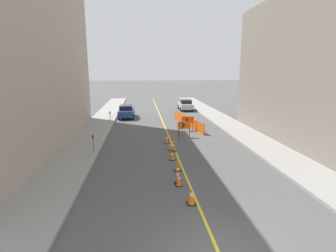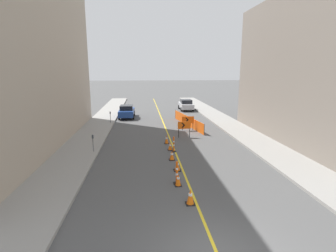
{
  "view_description": "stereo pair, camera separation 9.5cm",
  "coord_description": "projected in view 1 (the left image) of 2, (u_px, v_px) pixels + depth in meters",
  "views": [
    {
      "loc": [
        -2.41,
        -6.97,
        5.83
      ],
      "look_at": [
        -0.1,
        15.62,
        1.0
      ],
      "focal_mm": 28.0,
      "sensor_mm": 36.0,
      "label": 1
    },
    {
      "loc": [
        -2.31,
        -6.98,
        5.83
      ],
      "look_at": [
        -0.1,
        15.62,
        1.0
      ],
      "focal_mm": 28.0,
      "sensor_mm": 36.0,
      "label": 2
    }
  ],
  "objects": [
    {
      "name": "parking_meter_near_curb",
      "position": [
        93.0,
        140.0,
        18.48
      ],
      "size": [
        0.12,
        0.11,
        1.24
      ],
      "color": "#4C4C51",
      "rests_on": "sidewalk_left"
    },
    {
      "name": "arrow_barricade_primary",
      "position": [
        184.0,
        126.0,
        23.06
      ],
      "size": [
        1.16,
        0.14,
        1.44
      ],
      "rotation": [
        0.0,
        0.0,
        0.07
      ],
      "color": "#EF560C",
      "rests_on": "ground_plane"
    },
    {
      "name": "sidewalk_right",
      "position": [
        219.0,
        118.0,
        32.3
      ],
      "size": [
        3.03,
        48.05,
        0.16
      ],
      "color": "gray",
      "rests_on": "ground_plane"
    },
    {
      "name": "building_facade_right",
      "position": [
        316.0,
        69.0,
        20.9
      ],
      "size": [
        6.0,
        17.4,
        11.81
      ],
      "color": "slate",
      "rests_on": "ground_plane"
    },
    {
      "name": "lane_stripe",
      "position": [
        162.0,
        120.0,
        31.62
      ],
      "size": [
        0.12,
        48.05,
        0.01
      ],
      "color": "gold",
      "rests_on": "ground_plane"
    },
    {
      "name": "traffic_cone_farthest",
      "position": [
        167.0,
        139.0,
        21.23
      ],
      "size": [
        0.35,
        0.35,
        0.73
      ],
      "color": "black",
      "rests_on": "ground_plane"
    },
    {
      "name": "traffic_cone_second",
      "position": [
        179.0,
        180.0,
        13.46
      ],
      "size": [
        0.36,
        0.36,
        0.66
      ],
      "color": "black",
      "rests_on": "ground_plane"
    },
    {
      "name": "delineator_post_rear",
      "position": [
        174.0,
        145.0,
        19.08
      ],
      "size": [
        0.31,
        0.31,
        1.15
      ],
      "color": "black",
      "rests_on": "ground_plane"
    },
    {
      "name": "traffic_cone_third",
      "position": [
        178.0,
        166.0,
        15.51
      ],
      "size": [
        0.42,
        0.42,
        0.62
      ],
      "color": "black",
      "rests_on": "ground_plane"
    },
    {
      "name": "traffic_cone_fourth",
      "position": [
        172.0,
        155.0,
        17.34
      ],
      "size": [
        0.39,
        0.39,
        0.64
      ],
      "color": "black",
      "rests_on": "ground_plane"
    },
    {
      "name": "sidewalk_left",
      "position": [
        102.0,
        120.0,
        30.9
      ],
      "size": [
        3.03,
        48.05,
        0.16
      ],
      "color": "gray",
      "rests_on": "ground_plane"
    },
    {
      "name": "parked_car_curb_near",
      "position": [
        126.0,
        111.0,
        32.78
      ],
      "size": [
        1.94,
        4.32,
        1.59
      ],
      "rotation": [
        0.0,
        0.0,
        -0.01
      ],
      "color": "navy",
      "rests_on": "ground_plane"
    },
    {
      "name": "traffic_cone_fifth",
      "position": [
        170.0,
        146.0,
        19.53
      ],
      "size": [
        0.38,
        0.38,
        0.57
      ],
      "color": "black",
      "rests_on": "ground_plane"
    },
    {
      "name": "traffic_cone_nearest",
      "position": [
        191.0,
        197.0,
        11.6
      ],
      "size": [
        0.41,
        0.41,
        0.72
      ],
      "color": "black",
      "rests_on": "ground_plane"
    },
    {
      "name": "safety_mesh_fence",
      "position": [
        188.0,
        121.0,
        28.08
      ],
      "size": [
        1.6,
        8.77,
        1.04
      ],
      "rotation": [
        0.0,
        0.0,
        1.75
      ],
      "color": "#EF560C",
      "rests_on": "ground_plane"
    },
    {
      "name": "building_facade_left",
      "position": [
        9.0,
        27.0,
        18.37
      ],
      "size": [
        6.0,
        23.74,
        17.65
      ],
      "color": "tan",
      "rests_on": "ground_plane"
    },
    {
      "name": "parking_meter_far_curb",
      "position": [
        110.0,
        115.0,
        28.72
      ],
      "size": [
        0.12,
        0.11,
        1.27
      ],
      "color": "#4C4C51",
      "rests_on": "sidewalk_left"
    },
    {
      "name": "parked_car_curb_mid",
      "position": [
        186.0,
        105.0,
        39.13
      ],
      "size": [
        1.94,
        4.32,
        1.59
      ],
      "rotation": [
        0.0,
        0.0,
        -0.01
      ],
      "color": "#B7B7BC",
      "rests_on": "ground_plane"
    },
    {
      "name": "arrow_barricade_secondary",
      "position": [
        188.0,
        120.0,
        25.81
      ],
      "size": [
        1.22,
        0.12,
        1.4
      ],
      "rotation": [
        0.0,
        0.0,
        0.04
      ],
      "color": "#EF560C",
      "rests_on": "ground_plane"
    },
    {
      "name": "delineator_post_front",
      "position": [
        178.0,
        174.0,
        13.66
      ],
      "size": [
        0.36,
        0.36,
        1.24
      ],
      "color": "black",
      "rests_on": "ground_plane"
    }
  ]
}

